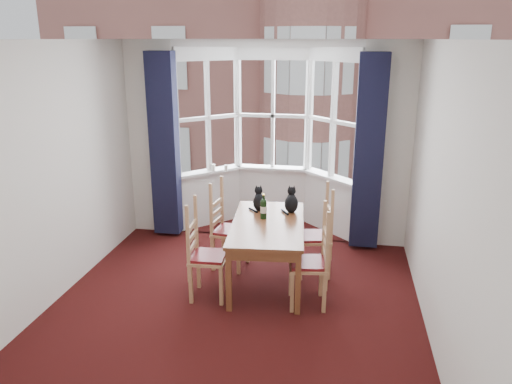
% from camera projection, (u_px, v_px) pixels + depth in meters
% --- Properties ---
extents(floor, '(4.50, 4.50, 0.00)m').
position_uv_depth(floor, '(231.00, 315.00, 5.29)').
color(floor, black).
rests_on(floor, ground).
extents(ceiling, '(4.50, 4.50, 0.00)m').
position_uv_depth(ceiling, '(227.00, 39.00, 4.47)').
color(ceiling, white).
rests_on(ceiling, floor).
extents(wall_left, '(0.00, 4.50, 4.50)m').
position_uv_depth(wall_left, '(43.00, 179.00, 5.21)').
color(wall_left, silver).
rests_on(wall_left, floor).
extents(wall_right, '(0.00, 4.50, 4.50)m').
position_uv_depth(wall_right, '(443.00, 200.00, 4.55)').
color(wall_right, silver).
rests_on(wall_right, floor).
extents(wall_near, '(4.00, 0.00, 4.00)m').
position_uv_depth(wall_near, '(138.00, 304.00, 2.76)').
color(wall_near, silver).
rests_on(wall_near, floor).
extents(wall_back_pier_left, '(0.70, 0.12, 2.80)m').
position_uv_depth(wall_back_pier_left, '(154.00, 139.00, 7.27)').
color(wall_back_pier_left, silver).
rests_on(wall_back_pier_left, floor).
extents(wall_back_pier_right, '(0.70, 0.12, 2.80)m').
position_uv_depth(wall_back_pier_right, '(386.00, 147.00, 6.72)').
color(wall_back_pier_right, silver).
rests_on(wall_back_pier_right, floor).
extents(bay_window, '(2.76, 0.94, 2.80)m').
position_uv_depth(bay_window, '(270.00, 136.00, 7.47)').
color(bay_window, white).
rests_on(bay_window, floor).
extents(curtain_left, '(0.38, 0.22, 2.60)m').
position_uv_depth(curtain_left, '(164.00, 146.00, 7.08)').
color(curtain_left, '#161732').
rests_on(curtain_left, floor).
extents(curtain_right, '(0.38, 0.22, 2.60)m').
position_uv_depth(curtain_right, '(369.00, 153.00, 6.61)').
color(curtain_right, '#161732').
rests_on(curtain_right, floor).
extents(dining_table, '(0.96, 1.62, 0.75)m').
position_uv_depth(dining_table, '(268.00, 229.00, 5.84)').
color(dining_table, brown).
rests_on(dining_table, floor).
extents(chair_left_near, '(0.42, 0.44, 0.92)m').
position_uv_depth(chair_left_near, '(201.00, 257.00, 5.55)').
color(chair_left_near, tan).
rests_on(chair_left_near, floor).
extents(chair_left_far, '(0.45, 0.47, 0.92)m').
position_uv_depth(chair_left_far, '(224.00, 231.00, 6.32)').
color(chair_left_far, tan).
rests_on(chair_left_far, floor).
extents(chair_right_near, '(0.46, 0.47, 0.92)m').
position_uv_depth(chair_right_near, '(316.00, 265.00, 5.38)').
color(chair_right_near, tan).
rests_on(chair_right_near, floor).
extents(chair_right_far, '(0.48, 0.49, 0.92)m').
position_uv_depth(chair_right_far, '(321.00, 238.00, 6.11)').
color(chair_right_far, tan).
rests_on(chair_right_far, floor).
extents(cat_left, '(0.22, 0.26, 0.31)m').
position_uv_depth(cat_left, '(259.00, 201.00, 6.22)').
color(cat_left, black).
rests_on(cat_left, dining_table).
extents(cat_right, '(0.19, 0.25, 0.33)m').
position_uv_depth(cat_right, '(291.00, 202.00, 6.15)').
color(cat_right, black).
rests_on(cat_right, dining_table).
extents(wine_bottle, '(0.08, 0.08, 0.30)m').
position_uv_depth(wine_bottle, '(264.00, 208.00, 5.92)').
color(wine_bottle, black).
rests_on(wine_bottle, dining_table).
extents(candle_tall, '(0.06, 0.06, 0.10)m').
position_uv_depth(candle_tall, '(213.00, 167.00, 7.61)').
color(candle_tall, white).
rests_on(candle_tall, bay_window).
extents(candle_short, '(0.06, 0.06, 0.09)m').
position_uv_depth(candle_short, '(226.00, 168.00, 7.61)').
color(candle_short, white).
rests_on(candle_short, bay_window).
extents(street, '(80.00, 80.00, 0.00)m').
position_uv_depth(street, '(327.00, 161.00, 37.41)').
color(street, '#333335').
rests_on(street, ground).
extents(tenement_building, '(18.40, 7.80, 15.20)m').
position_uv_depth(tenement_building, '(316.00, 73.00, 18.01)').
color(tenement_building, '#A35F54').
rests_on(tenement_building, street).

